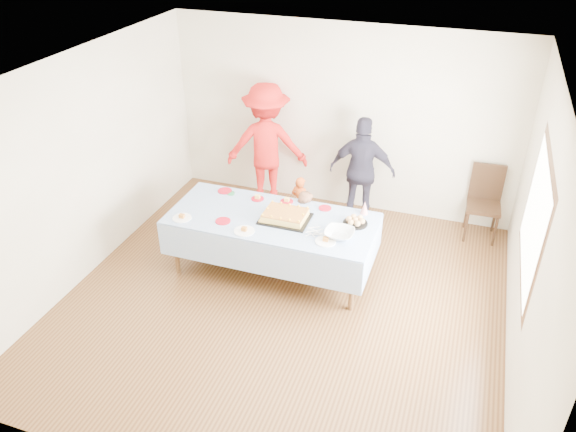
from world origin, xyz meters
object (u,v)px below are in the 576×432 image
dining_chair (485,198)px  adult_left (267,145)px  birthday_cake (285,216)px  party_table (272,222)px

dining_chair → adult_left: (-3.13, -0.09, 0.36)m
adult_left → birthday_cake: bearing=102.8°
party_table → dining_chair: bearing=36.1°
dining_chair → party_table: bearing=-146.9°
birthday_cake → dining_chair: dining_chair is taller
party_table → dining_chair: (2.43, 1.77, -0.16)m
party_table → dining_chair: dining_chair is taller
party_table → birthday_cake: bearing=5.2°
birthday_cake → dining_chair: size_ratio=0.57×
adult_left → dining_chair: bearing=166.7°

